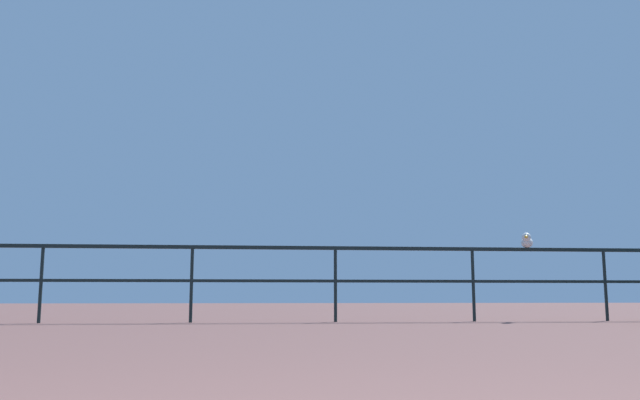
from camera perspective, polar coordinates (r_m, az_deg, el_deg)
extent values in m
cube|color=black|center=(8.92, -4.87, -4.18)|extent=(21.37, 0.05, 0.05)
cube|color=black|center=(8.90, -4.90, -7.08)|extent=(21.37, 0.04, 0.04)
cylinder|color=black|center=(9.32, -23.26, -6.80)|extent=(0.04, 0.04, 1.00)
cylinder|color=black|center=(8.93, -11.20, -7.28)|extent=(0.04, 0.04, 1.00)
cylinder|color=black|center=(8.97, 1.36, -7.43)|extent=(0.04, 0.04, 1.00)
cylinder|color=black|center=(9.41, 13.28, -7.26)|extent=(0.04, 0.04, 1.00)
cylinder|color=black|center=(10.20, 23.73, -6.85)|extent=(0.04, 0.04, 1.00)
ellipsoid|color=silver|center=(9.73, 17.67, -3.57)|extent=(0.27, 0.32, 0.15)
ellipsoid|color=gray|center=(9.73, 17.67, -3.43)|extent=(0.22, 0.28, 0.05)
sphere|color=silver|center=(9.61, 17.63, -3.11)|extent=(0.12, 0.12, 0.12)
cone|color=gold|center=(9.53, 17.61, -3.07)|extent=(0.07, 0.07, 0.05)
cube|color=gray|center=(9.88, 17.70, -3.59)|extent=(0.10, 0.12, 0.02)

